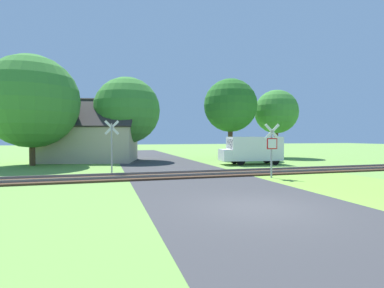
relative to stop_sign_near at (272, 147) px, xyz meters
The scene contains 11 objects.
ground_plane 7.47m from the stop_sign_near, 124.53° to the right, with size 160.00×160.00×0.00m, color #6B9942.
road_asphalt 5.98m from the stop_sign_near, 135.93° to the right, with size 6.86×80.00×0.01m, color #38383A.
rail_track 4.91m from the stop_sign_near, 153.12° to the left, with size 60.00×2.60×0.22m.
stop_sign_near is the anchor object (origin of this frame).
crossing_sign_far 9.28m from the stop_sign_near, 153.97° to the left, with size 0.86×0.25×3.23m.
house 17.62m from the stop_sign_near, 124.77° to the left, with size 9.50×7.63×5.77m.
tree_center 15.98m from the stop_sign_near, 115.34° to the left, with size 6.16×6.16×7.80m.
tree_far 17.24m from the stop_sign_near, 57.15° to the left, with size 4.71×4.71×7.32m.
tree_left 18.49m from the stop_sign_near, 141.06° to the left, with size 7.20×7.20×8.58m.
tree_right 14.27m from the stop_sign_near, 75.71° to the left, with size 5.33×5.33×8.06m.
mail_truck 7.97m from the stop_sign_near, 69.73° to the left, with size 5.07×2.38×2.24m.
Camera 1 is at (-4.62, -8.40, 2.23)m, focal length 28.00 mm.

